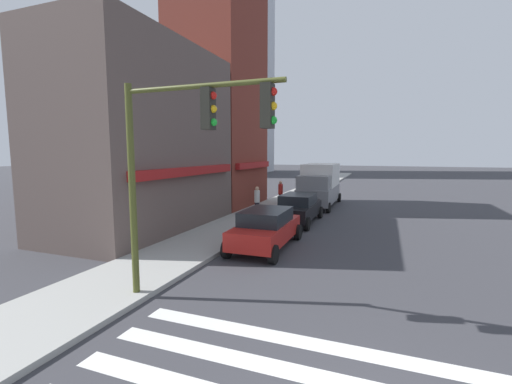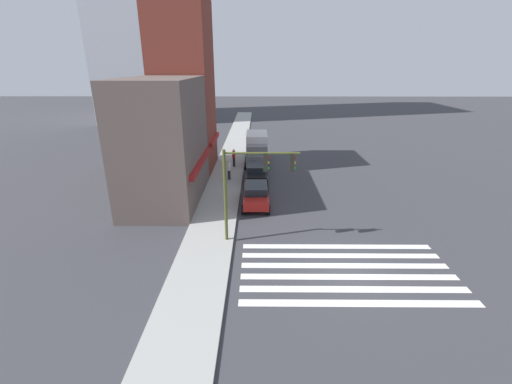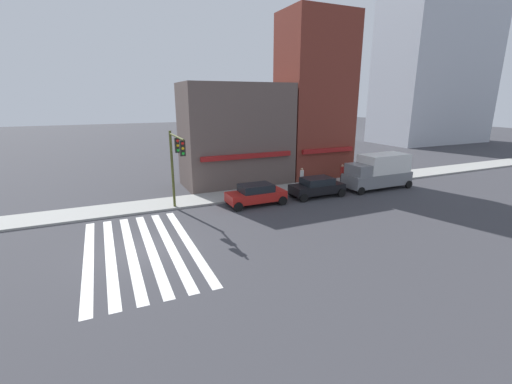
# 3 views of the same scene
# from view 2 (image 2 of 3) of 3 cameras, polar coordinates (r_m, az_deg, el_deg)

# --- Properties ---
(ground_plane) EXTENTS (200.00, 200.00, 0.00)m
(ground_plane) POSITION_cam_2_polar(r_m,az_deg,el_deg) (18.52, 14.86, -12.64)
(ground_plane) COLOR #38383D
(sidewalk_left) EXTENTS (120.00, 3.00, 0.15)m
(sidewalk_left) POSITION_cam_2_polar(r_m,az_deg,el_deg) (18.17, -9.30, -12.60)
(sidewalk_left) COLOR #9E9E99
(sidewalk_left) RESTS_ON ground_plane
(crosswalk_stripes) EXTENTS (5.50, 10.80, 0.01)m
(crosswalk_stripes) POSITION_cam_2_polar(r_m,az_deg,el_deg) (18.52, 14.86, -12.63)
(crosswalk_stripes) COLOR silver
(crosswalk_stripes) RESTS_ON ground_plane
(storefront_row) EXTENTS (16.37, 5.30, 15.51)m
(storefront_row) POSITION_cam_2_polar(r_m,az_deg,el_deg) (30.38, -13.20, 13.11)
(storefront_row) COLOR brown
(storefront_row) RESTS_ON ground_plane
(traffic_signal) EXTENTS (0.32, 4.21, 5.60)m
(traffic_signal) POSITION_cam_2_polar(r_m,az_deg,el_deg) (18.99, -0.48, 2.55)
(traffic_signal) COLOR #474C1E
(traffic_signal) RESTS_ON ground_plane
(sedan_red) EXTENTS (4.43, 2.02, 1.59)m
(sedan_red) POSITION_cam_2_polar(r_m,az_deg,el_deg) (25.47, -0.00, -0.33)
(sedan_red) COLOR #B21E19
(sedan_red) RESTS_ON ground_plane
(sedan_black) EXTENTS (4.40, 2.02, 1.59)m
(sedan_black) POSITION_cam_2_polar(r_m,az_deg,el_deg) (30.60, 0.07, 3.30)
(sedan_black) COLOR black
(sedan_black) RESTS_ON ground_plane
(box_truck_grey) EXTENTS (6.23, 2.42, 3.04)m
(box_truck_grey) POSITION_cam_2_polar(r_m,az_deg,el_deg) (36.59, 0.14, 7.40)
(box_truck_grey) COLOR slate
(box_truck_grey) RESTS_ON ground_plane
(pedestrian_red_jacket) EXTENTS (0.32, 0.32, 1.77)m
(pedestrian_red_jacket) POSITION_cam_2_polar(r_m,az_deg,el_deg) (34.74, -3.71, 5.76)
(pedestrian_red_jacket) COLOR #23232D
(pedestrian_red_jacket) RESTS_ON sidewalk_left
(pedestrian_white_shirt) EXTENTS (0.32, 0.32, 1.77)m
(pedestrian_white_shirt) POSITION_cam_2_polar(r_m,az_deg,el_deg) (30.71, -4.52, 3.75)
(pedestrian_white_shirt) COLOR #23232D
(pedestrian_white_shirt) RESTS_ON sidewalk_left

